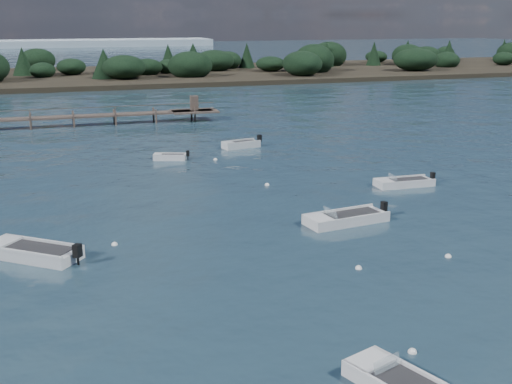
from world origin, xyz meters
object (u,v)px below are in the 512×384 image
object	(u,v)px
dinghy_mid_white_a	(346,220)
dinghy_mid_white_b	(404,184)
tender_far_grey_b	(241,146)
dinghy_mid_grey	(33,254)
tender_far_white	(170,158)

from	to	relation	value
dinghy_mid_white_a	dinghy_mid_white_b	bearing A→B (deg)	39.85
tender_far_grey_b	dinghy_mid_grey	distance (m)	28.11
dinghy_mid_white_a	tender_far_white	bearing A→B (deg)	108.46
dinghy_mid_white_b	dinghy_mid_white_a	distance (m)	9.51
dinghy_mid_white_b	tender_far_grey_b	bearing A→B (deg)	113.22
tender_far_grey_b	dinghy_mid_white_b	world-z (taller)	tender_far_grey_b
dinghy_mid_grey	dinghy_mid_white_a	size ratio (longest dim) A/B	0.92
dinghy_mid_grey	dinghy_mid_white_b	bearing A→B (deg)	14.81
tender_far_grey_b	dinghy_mid_white_a	bearing A→B (deg)	-91.21
tender_far_grey_b	tender_far_white	size ratio (longest dim) A/B	1.28
dinghy_mid_white_b	dinghy_mid_grey	size ratio (longest dim) A/B	0.91
dinghy_mid_grey	dinghy_mid_white_a	world-z (taller)	dinghy_mid_grey
dinghy_mid_white_a	tender_far_grey_b	bearing A→B (deg)	88.79
dinghy_mid_grey	dinghy_mid_white_a	bearing A→B (deg)	0.86
tender_far_white	dinghy_mid_white_a	world-z (taller)	dinghy_mid_white_a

